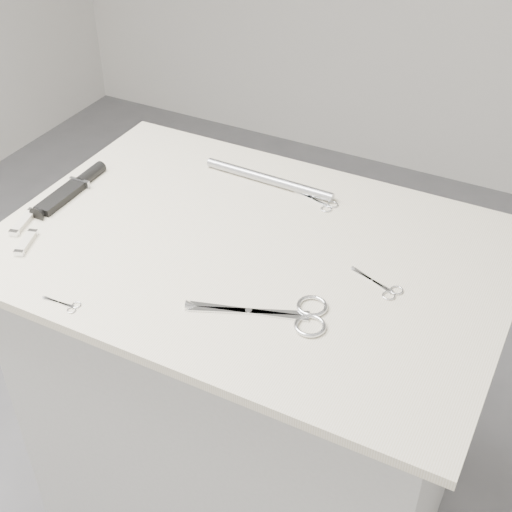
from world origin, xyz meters
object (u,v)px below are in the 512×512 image
at_px(embroidery_scissors_a, 383,287).
at_px(pocket_knife_a, 26,243).
at_px(plinth, 252,405).
at_px(pocket_knife_b, 23,222).
at_px(large_shears, 289,314).
at_px(embroidery_scissors_b, 321,203).
at_px(sheathed_knife, 75,187).
at_px(tiny_scissors, 66,305).
at_px(metal_rail, 269,179).

relative_size(embroidery_scissors_a, pocket_knife_a, 1.36).
distance_m(plinth, embroidery_scissors_a, 0.54).
relative_size(embroidery_scissors_a, pocket_knife_b, 1.17).
distance_m(plinth, large_shears, 0.52).
xyz_separation_m(embroidery_scissors_b, sheathed_knife, (-0.50, -0.20, 0.01)).
xyz_separation_m(large_shears, embroidery_scissors_a, (0.12, 0.15, -0.00)).
height_order(pocket_knife_a, pocket_knife_b, pocket_knife_b).
height_order(embroidery_scissors_b, pocket_knife_b, pocket_knife_b).
height_order(plinth, tiny_scissors, tiny_scissors).
bearing_deg(tiny_scissors, plinth, 51.89).
relative_size(large_shears, pocket_knife_b, 2.65).
bearing_deg(sheathed_knife, pocket_knife_b, 175.81).
height_order(plinth, embroidery_scissors_b, embroidery_scissors_b).
distance_m(embroidery_scissors_b, pocket_knife_a, 0.61).
height_order(embroidery_scissors_a, embroidery_scissors_b, same).
xyz_separation_m(tiny_scissors, sheathed_knife, (-0.23, 0.31, 0.01)).
relative_size(tiny_scissors, pocket_knife_b, 0.80).
height_order(sheathed_knife, pocket_knife_a, sheathed_knife).
bearing_deg(plinth, sheathed_knife, 179.01).
distance_m(plinth, pocket_knife_b, 0.67).
bearing_deg(tiny_scissors, sheathed_knife, 122.94).
relative_size(plinth, embroidery_scissors_b, 8.35).
bearing_deg(pocket_knife_a, pocket_knife_b, 26.90).
height_order(tiny_scissors, pocket_knife_b, pocket_knife_b).
xyz_separation_m(large_shears, pocket_knife_b, (-0.60, 0.00, 0.00)).
relative_size(plinth, sheathed_knife, 4.26).
relative_size(large_shears, embroidery_scissors_a, 2.27).
xyz_separation_m(embroidery_scissors_a, tiny_scissors, (-0.48, -0.31, -0.00)).
bearing_deg(embroidery_scissors_b, large_shears, -60.45).
bearing_deg(embroidery_scissors_b, plinth, -91.24).
bearing_deg(pocket_knife_a, metal_rail, -55.87).
bearing_deg(plinth, metal_rail, 108.40).
distance_m(embroidery_scissors_a, sheathed_knife, 0.71).
xyz_separation_m(embroidery_scissors_a, sheathed_knife, (-0.71, 0.01, 0.01)).
relative_size(large_shears, embroidery_scissors_b, 2.29).
distance_m(plinth, tiny_scissors, 0.60).
bearing_deg(pocket_knife_b, embroidery_scissors_a, -92.97).
bearing_deg(tiny_scissors, embroidery_scissors_b, 58.52).
height_order(tiny_scissors, pocket_knife_a, pocket_knife_a).
xyz_separation_m(plinth, pocket_knife_b, (-0.45, -0.15, 0.48)).
distance_m(embroidery_scissors_b, tiny_scissors, 0.58).
height_order(pocket_knife_a, metal_rail, metal_rail).
distance_m(tiny_scissors, pocket_knife_a, 0.21).
relative_size(plinth, metal_rail, 2.89).
height_order(embroidery_scissors_b, sheathed_knife, sheathed_knife).
distance_m(tiny_scissors, metal_rail, 0.55).
bearing_deg(pocket_knife_b, sheathed_knife, -17.61).
distance_m(pocket_knife_b, metal_rail, 0.53).
bearing_deg(embroidery_scissors_a, plinth, -159.80).
distance_m(large_shears, embroidery_scissors_a, 0.19).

